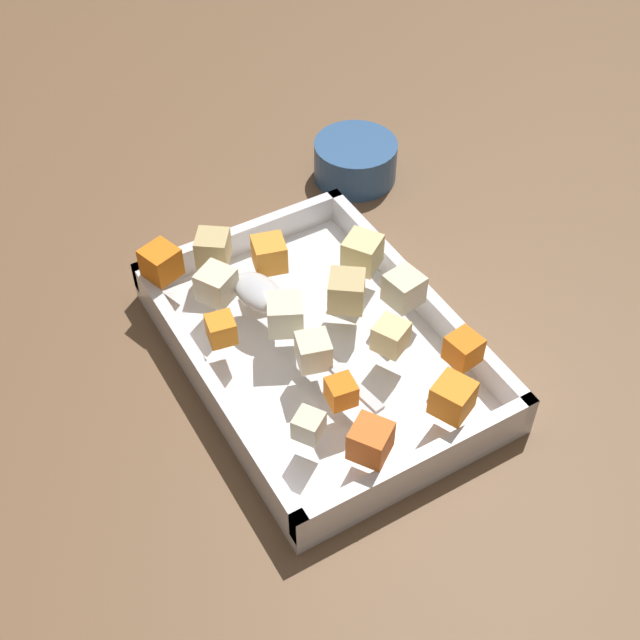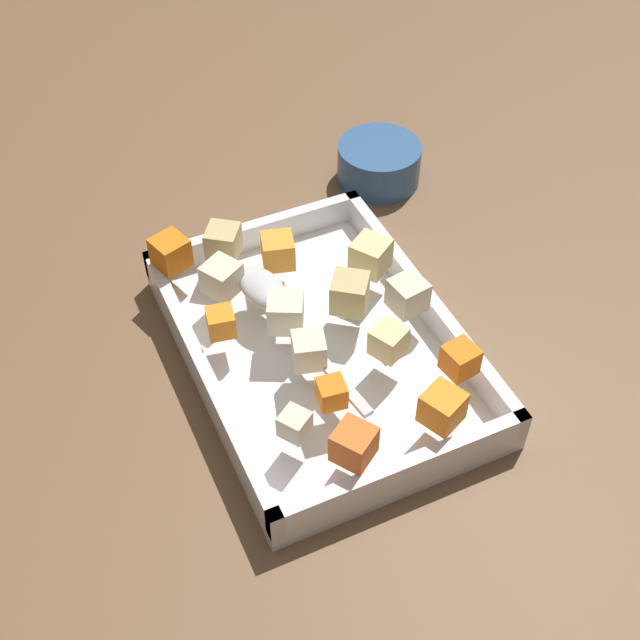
# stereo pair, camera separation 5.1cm
# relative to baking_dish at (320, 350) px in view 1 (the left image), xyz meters

# --- Properties ---
(ground_plane) EXTENTS (4.00, 4.00, 0.00)m
(ground_plane) POSITION_rel_baking_dish_xyz_m (-0.01, -0.01, -0.01)
(ground_plane) COLOR brown
(baking_dish) EXTENTS (0.33, 0.24, 0.04)m
(baking_dish) POSITION_rel_baking_dish_xyz_m (0.00, 0.00, 0.00)
(baking_dish) COLOR silver
(baking_dish) RESTS_ON ground_plane
(carrot_chunk_front_center) EXTENTS (0.04, 0.04, 0.03)m
(carrot_chunk_front_center) POSITION_rel_baking_dish_xyz_m (0.10, 0.00, 0.05)
(carrot_chunk_front_center) COLOR orange
(carrot_chunk_front_center) RESTS_ON baking_dish
(carrot_chunk_near_left) EXTENTS (0.03, 0.03, 0.02)m
(carrot_chunk_near_left) POSITION_rel_baking_dish_xyz_m (0.03, 0.08, 0.04)
(carrot_chunk_near_left) COLOR orange
(carrot_chunk_near_left) RESTS_ON baking_dish
(carrot_chunk_mid_right) EXTENTS (0.04, 0.04, 0.03)m
(carrot_chunk_mid_right) POSITION_rel_baking_dish_xyz_m (-0.14, -0.05, 0.05)
(carrot_chunk_mid_right) COLOR orange
(carrot_chunk_mid_right) RESTS_ON baking_dish
(carrot_chunk_center) EXTENTS (0.04, 0.04, 0.03)m
(carrot_chunk_center) POSITION_rel_baking_dish_xyz_m (-0.14, 0.03, 0.05)
(carrot_chunk_center) COLOR orange
(carrot_chunk_center) RESTS_ON baking_dish
(carrot_chunk_corner_ne) EXTENTS (0.03, 0.03, 0.03)m
(carrot_chunk_corner_ne) POSITION_rel_baking_dish_xyz_m (-0.10, -0.09, 0.04)
(carrot_chunk_corner_ne) COLOR orange
(carrot_chunk_corner_ne) RESTS_ON baking_dish
(carrot_chunk_far_right) EXTENTS (0.03, 0.03, 0.02)m
(carrot_chunk_far_right) POSITION_rel_baking_dish_xyz_m (-0.08, 0.03, 0.04)
(carrot_chunk_far_right) COLOR orange
(carrot_chunk_far_right) RESTS_ON baking_dish
(carrot_chunk_far_left) EXTENTS (0.04, 0.04, 0.03)m
(carrot_chunk_far_left) POSITION_rel_baking_dish_xyz_m (0.14, 0.10, 0.05)
(carrot_chunk_far_left) COLOR orange
(carrot_chunk_far_left) RESTS_ON baking_dish
(potato_chunk_rim_edge) EXTENTS (0.05, 0.05, 0.03)m
(potato_chunk_rim_edge) POSITION_rel_baking_dish_xyz_m (0.05, -0.08, 0.05)
(potato_chunk_rim_edge) COLOR #E0CC89
(potato_chunk_rim_edge) RESTS_ON baking_dish
(potato_chunk_near_right) EXTENTS (0.04, 0.04, 0.03)m
(potato_chunk_near_right) POSITION_rel_baking_dish_xyz_m (-0.03, 0.03, 0.05)
(potato_chunk_near_right) COLOR beige
(potato_chunk_near_right) RESTS_ON baking_dish
(potato_chunk_heap_side) EXTENTS (0.04, 0.04, 0.03)m
(potato_chunk_heap_side) POSITION_rel_baking_dish_xyz_m (0.02, 0.03, 0.05)
(potato_chunk_heap_side) COLOR beige
(potato_chunk_heap_side) RESTS_ON baking_dish
(potato_chunk_corner_sw) EXTENTS (0.04, 0.04, 0.03)m
(potato_chunk_corner_sw) POSITION_rel_baking_dish_xyz_m (0.08, 0.06, 0.05)
(potato_chunk_corner_sw) COLOR beige
(potato_chunk_corner_sw) RESTS_ON baking_dish
(potato_chunk_corner_se) EXTENTS (0.05, 0.05, 0.03)m
(potato_chunk_corner_se) POSITION_rel_baking_dish_xyz_m (0.01, -0.04, 0.05)
(potato_chunk_corner_se) COLOR tan
(potato_chunk_corner_se) RESTS_ON baking_dish
(potato_chunk_mid_left) EXTENTS (0.04, 0.04, 0.03)m
(potato_chunk_mid_left) POSITION_rel_baking_dish_xyz_m (-0.05, -0.04, 0.05)
(potato_chunk_mid_left) COLOR #E0CC89
(potato_chunk_mid_left) RESTS_ON baking_dish
(potato_chunk_back_center) EXTENTS (0.04, 0.04, 0.03)m
(potato_chunk_back_center) POSITION_rel_baking_dish_xyz_m (0.13, 0.04, 0.05)
(potato_chunk_back_center) COLOR tan
(potato_chunk_back_center) RESTS_ON baking_dish
(parsnip_chunk_corner_nw) EXTENTS (0.03, 0.03, 0.02)m
(parsnip_chunk_corner_nw) POSITION_rel_baking_dish_xyz_m (-0.10, 0.07, 0.04)
(parsnip_chunk_corner_nw) COLOR beige
(parsnip_chunk_corner_nw) RESTS_ON baking_dish
(parsnip_chunk_heap_top) EXTENTS (0.04, 0.04, 0.03)m
(parsnip_chunk_heap_top) POSITION_rel_baking_dish_xyz_m (-0.01, -0.09, 0.05)
(parsnip_chunk_heap_top) COLOR beige
(parsnip_chunk_heap_top) RESTS_ON baking_dish
(serving_spoon) EXTENTS (0.20, 0.05, 0.02)m
(serving_spoon) POSITION_rel_baking_dish_xyz_m (0.05, 0.03, 0.04)
(serving_spoon) COLOR silver
(serving_spoon) RESTS_ON baking_dish
(small_prep_bowl) EXTENTS (0.10, 0.10, 0.05)m
(small_prep_bowl) POSITION_rel_baking_dish_xyz_m (0.22, -0.18, 0.01)
(small_prep_bowl) COLOR #33598C
(small_prep_bowl) RESTS_ON ground_plane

